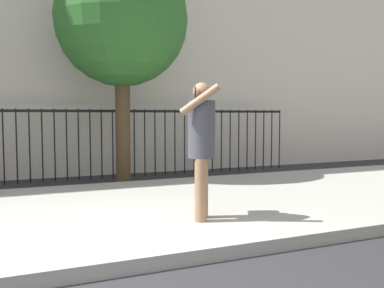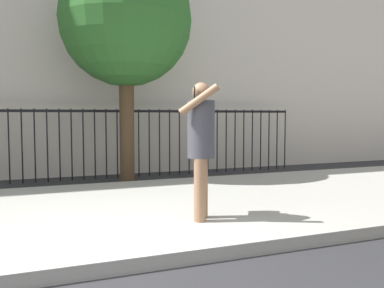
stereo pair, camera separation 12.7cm
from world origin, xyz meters
name	(u,v)px [view 2 (the right image)]	position (x,y,z in m)	size (l,w,h in m)	color
ground_plane	(99,279)	(0.00, 0.00, 0.00)	(60.00, 60.00, 0.00)	#28282B
sidewalk	(72,216)	(0.00, 2.20, 0.07)	(28.00, 4.40, 0.15)	#9E9B93
iron_fence	(53,135)	(0.00, 5.90, 1.02)	(12.03, 0.04, 1.60)	black
pedestrian_on_phone	(201,140)	(1.46, 1.10, 1.14)	(0.61, 0.72, 1.71)	#936B4C
street_tree_mid	(126,21)	(1.45, 5.10, 3.42)	(2.77, 2.77, 4.83)	#4C3823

